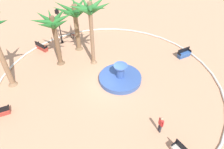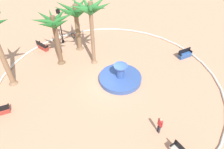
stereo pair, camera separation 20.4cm
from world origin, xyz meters
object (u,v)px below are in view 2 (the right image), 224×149
Objects in this scene: bench_east at (185,55)px; bench_southwest at (0,111)px; palm_tree_near_fountain at (54,27)px; palm_tree_far_side at (76,15)px; palm_tree_mid_plaza at (91,13)px; person_pedestrian_stroll at (160,125)px; trash_bin at (60,49)px; bicycle_red_frame at (76,37)px; fountain at (120,78)px; bench_north at (43,47)px; lamppost at (60,23)px.

bench_east and bench_southwest have the same top height.
palm_tree_far_side is at bearing 175.48° from palm_tree_near_fountain.
palm_tree_mid_plaza reaches higher than bench_east.
person_pedestrian_stroll is at bearing 109.86° from bench_southwest.
trash_bin is at bearing -88.08° from palm_tree_mid_plaza.
palm_tree_near_fountain is 3.34× the size of bicycle_red_frame.
palm_tree_mid_plaza reaches higher than fountain.
bench_north is at bearing -106.50° from person_pedestrian_stroll.
person_pedestrian_stroll is at bearing 69.35° from trash_bin.
palm_tree_near_fountain is at bearing 16.33° from bicycle_red_frame.
bench_east is at bearing 145.03° from fountain.
fountain reaches higher than bench_north.
fountain is 0.73× the size of palm_tree_near_fountain.
person_pedestrian_stroll reaches higher than bicycle_red_frame.
bench_north is (2.13, -3.74, -3.88)m from palm_tree_far_side.
bicycle_red_frame is (-3.15, -0.03, -0.00)m from trash_bin.
lamppost reaches higher than bicycle_red_frame.
fountain is 6.62m from palm_tree_mid_plaza.
palm_tree_mid_plaza is at bearing 56.04° from bicycle_red_frame.
trash_bin is (0.15, -4.43, -5.25)m from palm_tree_mid_plaza.
palm_tree_far_side is 3.50× the size of bench_east.
lamppost is (-0.13, -2.56, -1.67)m from palm_tree_far_side.
trash_bin is 0.45× the size of person_pedestrian_stroll.
bench_east is (-5.45, 8.37, -5.29)m from palm_tree_mid_plaza.
palm_tree_far_side is 4.49m from trash_bin.
fountain is 10.31m from bench_north.
bench_north is at bearing -93.56° from fountain.
trash_bin is 14.17m from person_pedestrian_stroll.
trash_bin is 3.15m from bicycle_red_frame.
bench_east is at bearing 105.29° from lamppost.
person_pedestrian_stroll is (-4.34, 12.02, 0.57)m from bench_southwest.
palm_tree_far_side reaches higher than lamppost.
trash_bin is at bearing -66.38° from bench_east.
fountain is 10.77m from bench_southwest.
lamppost is at bearing -145.30° from palm_tree_near_fountain.
palm_tree_far_side is (-1.56, -2.84, -1.41)m from palm_tree_mid_plaza.
bench_east is (-7.09, 11.46, -3.92)m from palm_tree_near_fountain.
person_pedestrian_stroll is at bearing 58.48° from bicycle_red_frame.
fountain is 6.48m from person_pedestrian_stroll.
bench_north is (-0.64, -10.29, 0.06)m from fountain.
palm_tree_far_side is 3.32× the size of bicycle_red_frame.
palm_tree_far_side is 13.85m from person_pedestrian_stroll.
bench_east is 0.96× the size of bench_north.
bicycle_red_frame is at bearing -117.34° from fountain.
trash_bin is (-1.50, -1.33, -3.88)m from palm_tree_near_fountain.
lamppost reaches higher than bench_southwest.
fountain reaches higher than trash_bin.
bench_east is 0.95× the size of bicycle_red_frame.
palm_tree_near_fountain is 8.76m from bench_southwest.
fountain is 2.65× the size of bench_southwest.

